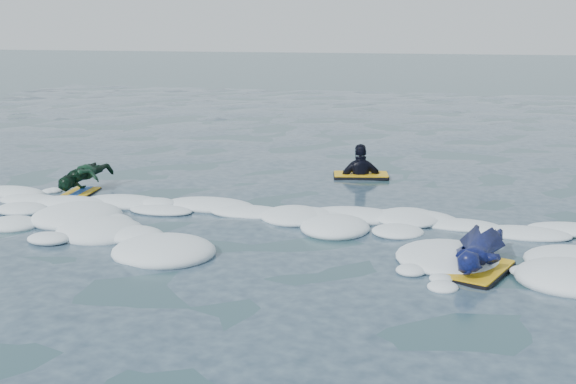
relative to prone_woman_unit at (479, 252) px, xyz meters
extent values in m
plane|color=#1B3A42|center=(-2.72, 0.10, -0.20)|extent=(120.00, 120.00, 0.00)
cube|color=black|center=(0.00, -0.22, -0.16)|extent=(0.84, 1.11, 0.05)
cube|color=gold|center=(0.00, -0.22, -0.13)|extent=(0.82, 1.09, 0.02)
imported|color=#0D155B|center=(0.00, 0.03, 0.02)|extent=(0.77, 1.55, 0.35)
cube|color=black|center=(-6.18, 2.08, -0.17)|extent=(0.50, 0.82, 0.04)
cube|color=gold|center=(-6.18, 2.08, -0.14)|extent=(0.49, 0.80, 0.01)
cube|color=blue|center=(-6.18, 2.08, -0.13)|extent=(0.22, 0.75, 0.00)
imported|color=#0E331D|center=(-6.18, 2.28, 0.05)|extent=(0.67, 1.22, 0.44)
cube|color=black|center=(-2.01, 4.54, -0.16)|extent=(1.06, 0.72, 0.05)
cube|color=gold|center=(-2.01, 4.54, -0.13)|extent=(1.04, 0.70, 0.02)
imported|color=black|center=(-2.01, 4.54, -0.32)|extent=(0.92, 0.60, 1.46)
camera|label=1|loc=(-0.20, -8.01, 2.49)|focal=45.00mm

